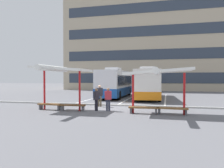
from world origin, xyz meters
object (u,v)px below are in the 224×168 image
(bench_2, at_px, (143,108))
(bench_3, at_px, (172,109))
(waiting_passenger_0, at_px, (100,94))
(waiting_passenger_1, at_px, (108,98))
(coach_bus_1, at_px, (147,84))
(bench_0, at_px, (50,105))
(bench_1, at_px, (73,106))
(waiting_shelter_1, at_px, (158,73))
(waiting_passenger_2, at_px, (96,98))
(coach_bus_0, at_px, (116,84))
(waiting_shelter_0, at_px, (60,70))

(bench_2, distance_m, bench_3, 1.80)
(waiting_passenger_0, height_order, waiting_passenger_1, waiting_passenger_0)
(coach_bus_1, xyz_separation_m, waiting_passenger_0, (-3.08, -8.60, -0.61))
(bench_0, bearing_deg, bench_1, -1.82)
(waiting_shelter_1, distance_m, waiting_passenger_1, 3.91)
(bench_0, height_order, waiting_passenger_2, waiting_passenger_2)
(bench_0, xyz_separation_m, bench_2, (6.74, -0.15, 0.00))
(coach_bus_1, distance_m, bench_0, 12.84)
(bench_0, relative_size, waiting_passenger_0, 1.06)
(coach_bus_0, relative_size, coach_bus_1, 0.94)
(bench_0, distance_m, waiting_shelter_1, 7.98)
(bench_0, height_order, bench_2, same)
(waiting_shelter_1, bearing_deg, waiting_passenger_0, 148.47)
(waiting_passenger_1, bearing_deg, bench_1, -166.39)
(coach_bus_0, distance_m, waiting_shelter_1, 13.45)
(bench_2, relative_size, waiting_passenger_1, 1.19)
(bench_0, distance_m, bench_3, 8.55)
(bench_1, xyz_separation_m, waiting_passenger_1, (2.41, 0.58, 0.58))
(waiting_passenger_2, bearing_deg, coach_bus_1, 76.70)
(coach_bus_0, xyz_separation_m, waiting_passenger_1, (2.11, -11.47, -0.69))
(waiting_passenger_2, bearing_deg, waiting_shelter_0, -168.41)
(waiting_shelter_1, relative_size, waiting_passenger_1, 2.74)
(waiting_shelter_0, xyz_separation_m, bench_0, (-0.90, 0.19, -2.53))
(bench_3, bearing_deg, waiting_passenger_2, 175.52)
(bench_2, height_order, waiting_passenger_2, waiting_passenger_2)
(bench_2, distance_m, waiting_passenger_0, 4.79)
(bench_3, bearing_deg, waiting_passenger_0, 153.91)
(bench_1, distance_m, waiting_passenger_2, 1.75)
(waiting_shelter_0, height_order, waiting_passenger_0, waiting_shelter_0)
(coach_bus_0, distance_m, waiting_passenger_1, 11.68)
(coach_bus_0, bearing_deg, waiting_shelter_0, -95.65)
(coach_bus_1, xyz_separation_m, waiting_shelter_0, (-5.10, -11.47, 1.24))
(waiting_passenger_1, relative_size, waiting_passenger_2, 1.02)
(bench_1, bearing_deg, waiting_passenger_2, 13.29)
(waiting_passenger_0, relative_size, waiting_passenger_1, 1.08)
(waiting_shelter_0, relative_size, bench_2, 2.29)
(coach_bus_0, bearing_deg, waiting_passenger_2, -83.60)
(bench_2, distance_m, waiting_passenger_1, 2.68)
(bench_3, bearing_deg, coach_bus_0, 118.07)
(bench_0, xyz_separation_m, waiting_shelter_1, (7.64, -0.22, 2.29))
(bench_3, relative_size, waiting_passenger_2, 1.23)
(bench_1, relative_size, waiting_passenger_1, 1.14)
(waiting_shelter_1, height_order, bench_2, waiting_shelter_1)
(coach_bus_0, height_order, bench_3, coach_bus_0)
(bench_1, relative_size, waiting_shelter_1, 0.42)
(bench_3, bearing_deg, bench_2, -177.70)
(coach_bus_1, bearing_deg, coach_bus_0, 169.51)
(waiting_shelter_0, xyz_separation_m, bench_2, (5.84, 0.04, -2.53))
(coach_bus_1, xyz_separation_m, waiting_passenger_1, (-1.79, -10.75, -0.71))
(bench_2, bearing_deg, waiting_passenger_0, 143.52)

